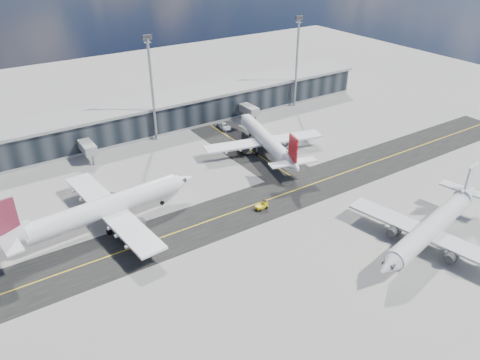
{
  "coord_description": "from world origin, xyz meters",
  "views": [
    {
      "loc": [
        -47.01,
        -66.58,
        53.92
      ],
      "look_at": [
        1.62,
        7.43,
        5.0
      ],
      "focal_mm": 35.0,
      "sensor_mm": 36.0,
      "label": 1
    }
  ],
  "objects": [
    {
      "name": "floodlight_masts",
      "position": [
        0.0,
        48.0,
        15.61
      ],
      "size": [
        102.5,
        0.7,
        28.9
      ],
      "color": "gray",
      "rests_on": "ground"
    },
    {
      "name": "ground",
      "position": [
        0.0,
        0.0,
        0.0
      ],
      "size": [
        300.0,
        300.0,
        0.0
      ],
      "primitive_type": "plane",
      "color": "gray",
      "rests_on": "ground"
    },
    {
      "name": "airliner_redtail",
      "position": [
        20.48,
        23.43,
        3.76
      ],
      "size": [
        32.7,
        38.04,
        11.37
      ],
      "rotation": [
        0.0,
        0.0,
        -0.24
      ],
      "color": "white",
      "rests_on": "ground"
    },
    {
      "name": "service_van",
      "position": [
        20.1,
        44.0,
        0.77
      ],
      "size": [
        3.18,
        5.79,
        1.54
      ],
      "primitive_type": "imported",
      "rotation": [
        0.0,
        0.0,
        -0.12
      ],
      "color": "white",
      "rests_on": "ground"
    },
    {
      "name": "airliner_near",
      "position": [
        23.32,
        -25.69,
        3.68
      ],
      "size": [
        37.4,
        32.1,
        11.14
      ],
      "rotation": [
        0.0,
        0.0,
        1.78
      ],
      "color": "silver",
      "rests_on": "ground"
    },
    {
      "name": "airliner_af",
      "position": [
        -26.88,
        13.83,
        4.14
      ],
      "size": [
        42.36,
        36.16,
        12.54
      ],
      "rotation": [
        0.0,
        0.0,
        -1.48
      ],
      "color": "white",
      "rests_on": "ground"
    },
    {
      "name": "terminal_concourse",
      "position": [
        0.04,
        54.93,
        4.09
      ],
      "size": [
        152.0,
        19.8,
        8.8
      ],
      "color": "black",
      "rests_on": "ground"
    },
    {
      "name": "baggage_tug",
      "position": [
        3.65,
        1.77,
        0.85
      ],
      "size": [
        2.81,
        1.58,
        1.7
      ],
      "rotation": [
        0.0,
        0.0,
        -1.5
      ],
      "color": "yellow",
      "rests_on": "ground"
    },
    {
      "name": "taxiway_lanes",
      "position": [
        3.91,
        10.74,
        0.01
      ],
      "size": [
        180.0,
        63.0,
        0.03
      ],
      "color": "black",
      "rests_on": "ground"
    }
  ]
}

